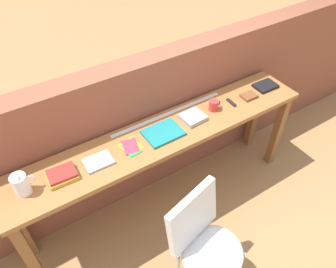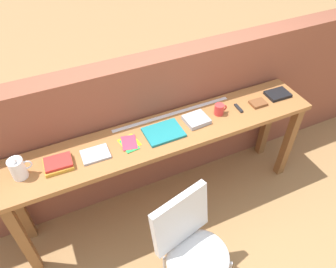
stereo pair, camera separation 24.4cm
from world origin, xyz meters
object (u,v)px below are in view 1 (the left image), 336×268
(chair_white_moulded, at_px, (205,241))
(multitool_folded, at_px, (231,103))
(pamphlet_pile_colourful, at_px, (131,147))
(book_repair_rightmost, at_px, (265,86))
(book_open_centre, at_px, (163,133))
(pitcher_white, at_px, (21,184))
(book_stack_leftmost, at_px, (62,175))
(mug, at_px, (214,105))
(magazine_cycling, at_px, (98,162))
(leather_journal_brown, at_px, (249,96))

(chair_white_moulded, relative_size, multitool_folded, 8.10)
(pamphlet_pile_colourful, bearing_deg, book_repair_rightmost, 0.84)
(chair_white_moulded, relative_size, book_open_centre, 3.13)
(chair_white_moulded, xyz_separation_m, pitcher_white, (-0.90, 0.75, 0.43))
(book_stack_leftmost, height_order, mug, mug)
(magazine_cycling, relative_size, mug, 1.77)
(chair_white_moulded, height_order, pitcher_white, pitcher_white)
(book_open_centre, xyz_separation_m, leather_journal_brown, (0.86, -0.01, 0.00))
(magazine_cycling, bearing_deg, pamphlet_pile_colourful, 3.35)
(book_stack_leftmost, xyz_separation_m, leather_journal_brown, (1.65, -0.01, -0.01))
(book_repair_rightmost, bearing_deg, leather_journal_brown, -170.32)
(book_stack_leftmost, xyz_separation_m, pamphlet_pile_colourful, (0.51, 0.00, -0.02))
(magazine_cycling, xyz_separation_m, book_repair_rightmost, (1.62, 0.03, 0.00))
(pitcher_white, height_order, book_stack_leftmost, pitcher_white)
(pitcher_white, xyz_separation_m, book_open_centre, (1.03, -0.02, -0.07))
(pamphlet_pile_colourful, xyz_separation_m, book_open_centre, (0.27, -0.00, 0.01))
(chair_white_moulded, bearing_deg, pitcher_white, 140.29)
(chair_white_moulded, height_order, book_repair_rightmost, book_repair_rightmost)
(pitcher_white, relative_size, book_stack_leftmost, 0.94)
(chair_white_moulded, bearing_deg, magazine_cycling, 119.00)
(chair_white_moulded, xyz_separation_m, multitool_folded, (0.81, 0.74, 0.36))
(chair_white_moulded, bearing_deg, pamphlet_pile_colourful, 101.25)
(book_open_centre, bearing_deg, pitcher_white, 178.61)
(mug, relative_size, multitool_folded, 1.00)
(pamphlet_pile_colourful, distance_m, leather_journal_brown, 1.14)
(book_stack_leftmost, bearing_deg, magazine_cycling, -2.26)
(book_open_centre, distance_m, multitool_folded, 0.68)
(pitcher_white, xyz_separation_m, leather_journal_brown, (1.89, -0.02, -0.07))
(book_stack_leftmost, xyz_separation_m, multitool_folded, (1.47, 0.00, -0.01))
(pamphlet_pile_colourful, distance_m, mug, 0.78)
(book_open_centre, xyz_separation_m, book_repair_rightmost, (1.09, 0.02, 0.00))
(multitool_folded, relative_size, leather_journal_brown, 0.85)
(book_repair_rightmost, bearing_deg, magazine_cycling, -177.04)
(multitool_folded, relative_size, book_repair_rightmost, 0.55)
(leather_journal_brown, bearing_deg, magazine_cycling, -178.77)
(pamphlet_pile_colourful, height_order, book_open_centre, book_open_centre)
(magazine_cycling, relative_size, multitool_folded, 1.77)
(magazine_cycling, relative_size, pamphlet_pile_colourful, 1.05)
(chair_white_moulded, xyz_separation_m, book_open_centre, (0.13, 0.73, 0.36))
(book_open_centre, relative_size, leather_journal_brown, 2.19)
(pamphlet_pile_colourful, xyz_separation_m, book_repair_rightmost, (1.37, 0.02, 0.01))
(pamphlet_pile_colourful, relative_size, book_repair_rightmost, 0.93)
(book_stack_leftmost, distance_m, book_open_centre, 0.79)
(pamphlet_pile_colourful, height_order, multitool_folded, multitool_folded)
(pitcher_white, xyz_separation_m, book_repair_rightmost, (2.12, 0.01, -0.06))
(magazine_cycling, distance_m, book_repair_rightmost, 1.62)
(chair_white_moulded, height_order, multitool_folded, multitool_folded)
(pitcher_white, bearing_deg, pamphlet_pile_colourful, -0.80)
(book_repair_rightmost, bearing_deg, pamphlet_pile_colourful, -177.27)
(magazine_cycling, relative_size, leather_journal_brown, 1.50)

